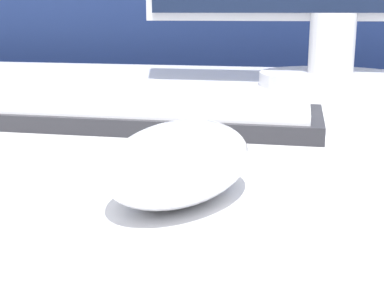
% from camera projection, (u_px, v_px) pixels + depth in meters
% --- Properties ---
extents(partition_panel, '(5.00, 0.03, 1.13)m').
position_uv_depth(partition_panel, '(272.00, 149.00, 1.27)').
color(partition_panel, navy).
rests_on(partition_panel, ground_plane).
extents(computer_mouse_near, '(0.11, 0.13, 0.05)m').
position_uv_depth(computer_mouse_near, '(180.00, 162.00, 0.32)').
color(computer_mouse_near, white).
rests_on(computer_mouse_near, desk).
extents(keyboard, '(0.42, 0.13, 0.02)m').
position_uv_depth(keyboard, '(114.00, 112.00, 0.54)').
color(keyboard, '#28282D').
rests_on(keyboard, desk).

